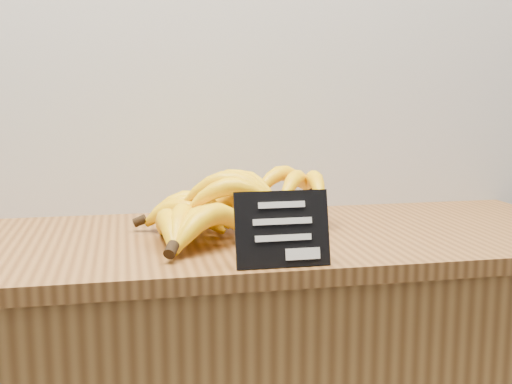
{
  "coord_description": "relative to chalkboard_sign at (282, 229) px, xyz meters",
  "views": [
    {
      "loc": [
        -0.13,
        1.55,
        1.21
      ],
      "look_at": [
        0.11,
        2.7,
        1.02
      ],
      "focal_mm": 45.0,
      "sensor_mm": 36.0,
      "label": 1
    }
  ],
  "objects": [
    {
      "name": "banana_pile",
      "position": [
        -0.05,
        0.26,
        -0.01
      ],
      "size": [
        0.49,
        0.42,
        0.12
      ],
      "color": "yellow",
      "rests_on": "counter_top"
    },
    {
      "name": "counter_top",
      "position": [
        -0.0,
        0.24,
        -0.07
      ],
      "size": [
        1.38,
        0.54,
        0.03
      ],
      "primitive_type": "cube",
      "color": "brown",
      "rests_on": "counter"
    },
    {
      "name": "chalkboard_sign",
      "position": [
        0.0,
        0.0,
        0.0
      ],
      "size": [
        0.15,
        0.03,
        0.12
      ],
      "primitive_type": "cube",
      "rotation": [
        -0.24,
        0.0,
        0.0
      ],
      "color": "black",
      "rests_on": "counter_top"
    }
  ]
}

